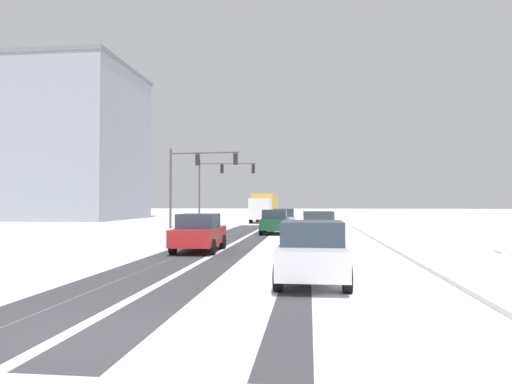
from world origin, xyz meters
The scene contains 15 objects.
ground_plane centered at (0.00, 0.00, 0.00)m, with size 300.00×300.00×0.00m, color white.
wheel_track_left_lane centered at (0.39, 16.90, 0.00)m, with size 1.20×37.17×0.01m, color #424247.
wheel_track_right_lane centered at (-1.05, 16.90, 0.00)m, with size 1.15×37.17×0.01m, color #424247.
wheel_track_center centered at (-2.17, 16.90, 0.00)m, with size 1.05×37.17×0.01m, color #424247.
wheel_track_oncoming centered at (3.18, 16.90, 0.00)m, with size 0.78×37.17×0.01m, color #424247.
sidewalk_kerb_right centered at (9.13, 15.21, 0.06)m, with size 4.00×37.17×0.12m, color white.
traffic_signal_far_left centered at (-5.69, 39.96, 4.64)m, with size 5.94×0.75×6.50m.
traffic_signal_near_left centered at (-5.74, 29.66, 4.63)m, with size 5.82×0.63×6.50m.
car_silver_lead centered at (1.55, 28.86, 0.82)m, with size 1.97×4.17×1.62m.
car_dark_green_second centered at (1.24, 23.96, 0.82)m, with size 1.85×4.11×1.62m.
car_yellow_cab_third centered at (4.01, 18.73, 0.82)m, with size 1.99×4.18×1.62m.
car_red_fourth centered at (-1.18, 12.46, 0.82)m, with size 1.89×4.13×1.62m.
car_white_fifth centered at (3.59, 5.18, 0.82)m, with size 1.86×4.11×1.62m.
box_truck_delivery centered at (-1.24, 41.79, 1.63)m, with size 2.46×7.46×3.02m.
office_building_far_left_block centered at (-30.39, 47.87, 9.47)m, with size 24.04×16.48×18.93m.
Camera 1 is at (3.51, -7.09, 2.11)m, focal length 32.65 mm.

